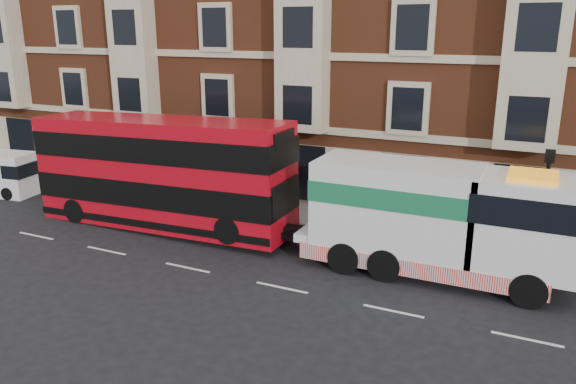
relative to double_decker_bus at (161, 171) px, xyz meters
name	(u,v)px	position (x,y,z in m)	size (l,w,h in m)	color
ground	(188,268)	(3.62, -3.38, -2.63)	(120.00, 120.00, 0.00)	black
sidewalk	(275,210)	(3.62, 4.12, -2.56)	(90.00, 3.00, 0.15)	slate
victorian_terrace	(342,4)	(4.12, 11.62, 7.43)	(45.00, 12.00, 20.40)	brown
lamp_post_west	(158,153)	(-2.38, 2.82, 0.04)	(0.35, 0.15, 4.35)	black
lamp_post_east	(545,197)	(15.62, 2.82, 0.04)	(0.35, 0.15, 4.35)	black
double_decker_bus	(161,171)	(0.00, 0.00, 0.00)	(12.28, 2.82, 4.97)	red
tow_truck	(433,219)	(12.06, 0.00, -0.46)	(9.83, 2.91, 4.10)	white
pedestrian	(152,178)	(-3.43, 3.54, -1.56)	(0.68, 0.44, 1.85)	#1C2939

